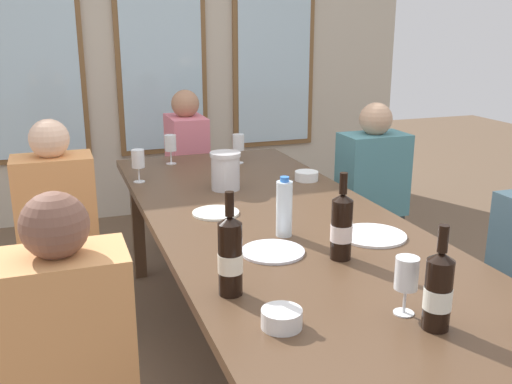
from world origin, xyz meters
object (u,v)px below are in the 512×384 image
(wine_bottle_2, at_px, (230,255))
(metal_pitcher, at_px, (225,171))
(wine_bottle_0, at_px, (342,226))
(tasting_bowl_0, at_px, (282,318))
(dining_table, at_px, (274,230))
(water_bottle, at_px, (284,208))
(white_plate_1, at_px, (216,213))
(wine_glass_4, at_px, (170,144))
(seated_person_4, at_px, (188,174))
(wine_glass_1, at_px, (238,144))
(seated_person_2, at_px, (59,235))
(wine_glass_2, at_px, (406,276))
(tasting_bowl_1, at_px, (306,176))
(seated_person_3, at_px, (371,201))
(white_plate_2, at_px, (273,252))
(wine_bottle_1, at_px, (438,291))
(white_plate_0, at_px, (372,235))
(wine_glass_0, at_px, (138,160))
(seated_person_0, at_px, (70,381))

(wine_bottle_2, bearing_deg, metal_pitcher, 74.18)
(wine_bottle_0, distance_m, tasting_bowl_0, 0.55)
(metal_pitcher, bearing_deg, dining_table, -81.86)
(water_bottle, bearing_deg, white_plate_1, 117.48)
(wine_glass_4, height_order, seated_person_4, seated_person_4)
(wine_glass_1, bearing_deg, metal_pitcher, -114.29)
(dining_table, relative_size, wine_bottle_2, 8.04)
(wine_glass_1, relative_size, seated_person_2, 0.16)
(wine_glass_1, height_order, wine_glass_2, same)
(dining_table, height_order, tasting_bowl_1, tasting_bowl_1)
(white_plate_1, height_order, seated_person_3, seated_person_3)
(white_plate_2, xyz_separation_m, wine_bottle_1, (0.23, -0.66, 0.11))
(white_plate_2, xyz_separation_m, wine_glass_2, (0.19, -0.56, 0.11))
(white_plate_1, distance_m, seated_person_4, 1.58)
(wine_glass_1, xyz_separation_m, seated_person_3, (0.72, -0.33, -0.33))
(white_plate_0, height_order, wine_glass_0, wine_glass_0)
(wine_bottle_2, relative_size, wine_glass_1, 1.90)
(wine_bottle_2, height_order, seated_person_2, seated_person_2)
(white_plate_2, height_order, wine_bottle_0, wine_bottle_0)
(tasting_bowl_1, distance_m, water_bottle, 0.85)
(tasting_bowl_1, xyz_separation_m, wine_glass_0, (-0.85, 0.26, 0.09))
(dining_table, xyz_separation_m, seated_person_3, (0.89, 0.68, -0.15))
(wine_bottle_0, bearing_deg, seated_person_3, 55.10)
(seated_person_2, bearing_deg, dining_table, -37.64)
(seated_person_0, bearing_deg, white_plate_0, 13.18)
(dining_table, height_order, wine_glass_2, wine_glass_2)
(wine_bottle_2, bearing_deg, water_bottle, 50.47)
(white_plate_1, height_order, tasting_bowl_1, tasting_bowl_1)
(white_plate_1, height_order, wine_bottle_2, wine_bottle_2)
(wine_glass_0, bearing_deg, dining_table, -59.19)
(water_bottle, distance_m, seated_person_3, 1.34)
(seated_person_4, bearing_deg, seated_person_2, -131.74)
(metal_pitcher, xyz_separation_m, seated_person_2, (-0.82, 0.19, -0.31))
(white_plate_2, bearing_deg, seated_person_4, 85.85)
(dining_table, xyz_separation_m, white_plate_0, (0.28, -0.35, 0.07))
(wine_glass_2, bearing_deg, seated_person_3, 62.41)
(white_plate_1, distance_m, white_plate_2, 0.51)
(white_plate_2, xyz_separation_m, tasting_bowl_0, (-0.17, -0.51, 0.02))
(white_plate_1, relative_size, seated_person_4, 0.19)
(tasting_bowl_0, bearing_deg, wine_glass_4, 87.16)
(wine_bottle_1, distance_m, seated_person_4, 2.73)
(white_plate_1, bearing_deg, metal_pitcher, 67.11)
(white_plate_0, distance_m, wine_bottle_1, 0.72)
(dining_table, relative_size, seated_person_0, 2.39)
(wine_bottle_0, relative_size, wine_glass_2, 1.81)
(metal_pitcher, height_order, seated_person_0, seated_person_0)
(white_plate_2, height_order, wine_glass_0, wine_glass_0)
(white_plate_2, relative_size, tasting_bowl_0, 2.03)
(tasting_bowl_1, relative_size, seated_person_0, 0.11)
(white_plate_0, bearing_deg, seated_person_4, 97.86)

